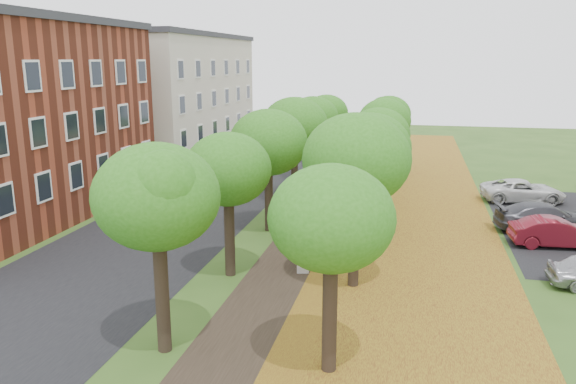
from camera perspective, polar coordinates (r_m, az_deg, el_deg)
The scene contains 11 objects.
ground at distance 16.58m, azimuth -5.15°, elevation -16.49°, with size 120.00×120.00×0.00m, color #2D4C19.
street_asphalt at distance 32.15m, azimuth -9.76°, elevation -1.67°, with size 8.00×70.00×0.01m, color black.
footpath at distance 30.15m, azimuth 3.56°, elevation -2.50°, with size 3.20×70.00×0.01m, color black.
leaf_verge at distance 29.81m, azimuth 13.10°, elevation -3.02°, with size 7.50×70.00×0.01m, color olive.
tree_row_west at distance 29.70m, azimuth -0.54°, elevation 5.70°, with size 3.51×33.51×5.80m.
tree_row_east at distance 28.99m, azimuth 8.78°, elevation 5.35°, with size 3.51×33.51×5.80m.
building_cream at distance 51.47m, azimuth -12.25°, elevation 9.70°, with size 10.30×20.30×10.40m.
bench at distance 22.90m, azimuth 1.28°, elevation -6.60°, with size 0.90×1.77×0.80m.
car_red at distance 27.93m, azimuth 25.59°, elevation -3.74°, with size 1.38×3.96×1.30m, color maroon.
car_grey at distance 30.14m, azimuth 24.65°, elevation -2.38°, with size 1.94×4.76×1.38m, color #38383E.
car_white at distance 35.90m, azimuth 22.75°, elevation 0.13°, with size 2.18×4.73×1.31m, color silver.
Camera 1 is at (4.54, -13.65, 8.24)m, focal length 35.00 mm.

